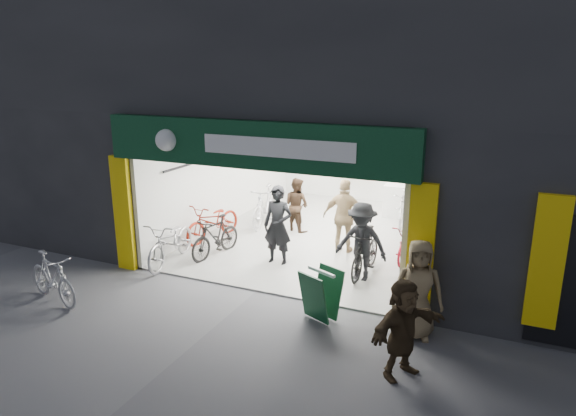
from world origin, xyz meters
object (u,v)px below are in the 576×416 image
Objects in this scene: sandwich_board at (321,293)px; bike_left_front at (171,242)px; pedestrian_near at (418,290)px; bike_right_front at (365,252)px; parked_bike at (53,278)px.

bike_left_front is at bearing -172.08° from sandwich_board.
pedestrian_near is 1.87× the size of sandwich_board.
bike_right_front is 2.73m from pedestrian_near.
parked_bike is 5.22m from sandwich_board.
bike_right_front is 6.41m from parked_bike.
parked_bike is at bearing -140.33° from sandwich_board.
pedestrian_near is (1.51, -2.25, 0.34)m from bike_right_front.
sandwich_board is at bearing -91.15° from bike_right_front.
bike_left_front is 4.45m from bike_right_front.
bike_right_front is at bearing 107.43° from pedestrian_near.
bike_right_front is 1.05× the size of parked_bike.
bike_right_front is at bearing 7.01° from bike_left_front.
sandwich_board is (-1.69, -0.08, -0.36)m from pedestrian_near.
parked_bike is at bearing -117.08° from bike_left_front.
bike_left_front is at bearing 152.95° from pedestrian_near.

